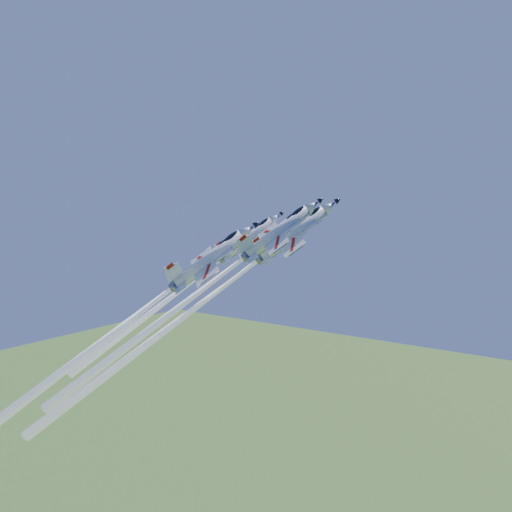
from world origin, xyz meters
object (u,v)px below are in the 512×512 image
Objects in this scene: jet_lead at (188,314)px; jet_slot at (122,327)px; jet_right at (189,300)px; jet_left at (181,290)px.

jet_slot is at bearing -75.40° from jet_lead.
jet_left is at bearing 179.66° from jet_right.
jet_slot is (-1.09, -13.24, -4.46)m from jet_left.
jet_left is 14.01m from jet_slot.
jet_lead is 11.51m from jet_slot.
jet_lead reaches higher than jet_left.
jet_lead is 6.35m from jet_left.
jet_right is 14.42m from jet_slot.
jet_slot is at bearing -51.74° from jet_left.
jet_left is 0.82× the size of jet_slot.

